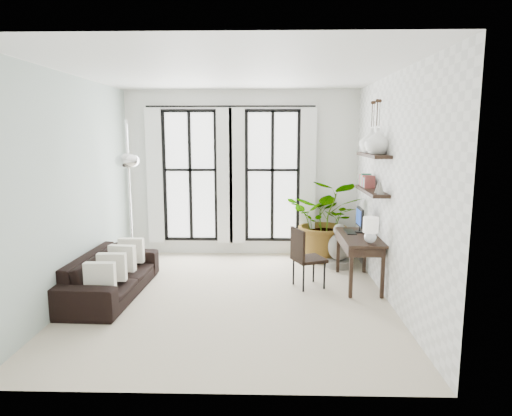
{
  "coord_description": "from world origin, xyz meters",
  "views": [
    {
      "loc": [
        0.52,
        -6.36,
        2.38
      ],
      "look_at": [
        0.34,
        0.3,
        1.28
      ],
      "focal_mm": 32.0,
      "sensor_mm": 36.0,
      "label": 1
    }
  ],
  "objects_px": {
    "plant": "(327,220)",
    "desk_chair": "(304,254)",
    "desk": "(360,240)",
    "sofa": "(111,275)",
    "arc_lamp": "(128,158)",
    "buddha": "(339,249)"
  },
  "relations": [
    {
      "from": "sofa",
      "to": "buddha",
      "type": "height_order",
      "value": "buddha"
    },
    {
      "from": "buddha",
      "to": "arc_lamp",
      "type": "bearing_deg",
      "value": -167.12
    },
    {
      "from": "sofa",
      "to": "arc_lamp",
      "type": "height_order",
      "value": "arc_lamp"
    },
    {
      "from": "arc_lamp",
      "to": "buddha",
      "type": "bearing_deg",
      "value": 12.88
    },
    {
      "from": "desk",
      "to": "buddha",
      "type": "height_order",
      "value": "desk"
    },
    {
      "from": "plant",
      "to": "desk_chair",
      "type": "bearing_deg",
      "value": -109.03
    },
    {
      "from": "desk",
      "to": "desk_chair",
      "type": "bearing_deg",
      "value": -172.81
    },
    {
      "from": "sofa",
      "to": "desk_chair",
      "type": "distance_m",
      "value": 2.92
    },
    {
      "from": "plant",
      "to": "buddha",
      "type": "relative_size",
      "value": 1.95
    },
    {
      "from": "desk",
      "to": "arc_lamp",
      "type": "height_order",
      "value": "arc_lamp"
    },
    {
      "from": "sofa",
      "to": "desk_chair",
      "type": "height_order",
      "value": "desk_chair"
    },
    {
      "from": "arc_lamp",
      "to": "sofa",
      "type": "bearing_deg",
      "value": -98.13
    },
    {
      "from": "buddha",
      "to": "desk_chair",
      "type": "bearing_deg",
      "value": -122.86
    },
    {
      "from": "plant",
      "to": "desk_chair",
      "type": "distance_m",
      "value": 1.67
    },
    {
      "from": "desk",
      "to": "buddha",
      "type": "bearing_deg",
      "value": 98.8
    },
    {
      "from": "sofa",
      "to": "plant",
      "type": "relative_size",
      "value": 1.39
    },
    {
      "from": "plant",
      "to": "desk",
      "type": "distance_m",
      "value": 1.49
    },
    {
      "from": "plant",
      "to": "arc_lamp",
      "type": "xyz_separation_m",
      "value": [
        -3.32,
        -1.26,
        1.22
      ]
    },
    {
      "from": "arc_lamp",
      "to": "buddha",
      "type": "height_order",
      "value": "arc_lamp"
    },
    {
      "from": "sofa",
      "to": "arc_lamp",
      "type": "bearing_deg",
      "value": -5.95
    },
    {
      "from": "buddha",
      "to": "sofa",
      "type": "bearing_deg",
      "value": -157.12
    },
    {
      "from": "plant",
      "to": "buddha",
      "type": "bearing_deg",
      "value": -69.47
    }
  ]
}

